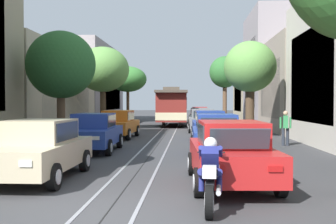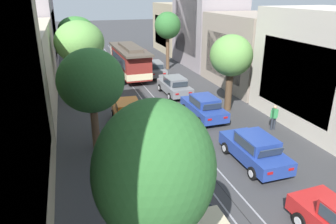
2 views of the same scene
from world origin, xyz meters
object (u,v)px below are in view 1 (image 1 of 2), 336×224
object	(u,v)px
parked_car_blue_second_left	(94,132)
parked_car_red_near_right	(231,153)
parked_car_blue_mid_right	(209,125)
street_tree_kerb_left_fourth	(128,79)
parked_car_grey_fourth_right	(202,120)
street_tree_kerb_left_second	(61,65)
street_tree_kerb_left_mid	(103,70)
street_tree_kerb_right_second	(250,68)
parked_car_grey_fifth_right	(200,117)
street_tree_kerb_right_mid	(225,73)
parked_car_blue_second_right	(216,134)
motorcycle_with_rider	(210,175)
parked_car_orange_mid_left	(118,124)
cable_car_trolley	(172,107)
parked_car_red_sixth_right	(200,115)
pedestrian_on_left_pavement	(285,126)
parked_car_beige_near_left	(39,149)

from	to	relation	value
parked_car_blue_second_left	parked_car_red_near_right	distance (m)	8.30
parked_car_blue_mid_right	street_tree_kerb_left_fourth	size ratio (longest dim) A/B	0.76
parked_car_red_near_right	parked_car_grey_fourth_right	xyz separation A→B (m)	(-0.12, 18.15, 0.00)
street_tree_kerb_left_second	street_tree_kerb_left_mid	distance (m)	10.05
parked_car_blue_mid_right	street_tree_kerb_right_second	size ratio (longest dim) A/B	0.79
parked_car_blue_second_left	parked_car_grey_fifth_right	distance (m)	18.82
parked_car_grey_fifth_right	street_tree_kerb_right_mid	distance (m)	5.34
parked_car_blue_second_right	street_tree_kerb_right_second	bearing A→B (deg)	71.99
parked_car_grey_fourth_right	parked_car_grey_fifth_right	world-z (taller)	same
parked_car_red_near_right	street_tree_kerb_left_second	bearing A→B (deg)	126.52
parked_car_blue_mid_right	motorcycle_with_rider	size ratio (longest dim) A/B	2.21
parked_car_orange_mid_left	cable_car_trolley	world-z (taller)	cable_car_trolley
parked_car_orange_mid_left	parked_car_red_near_right	xyz separation A→B (m)	(5.11, -13.01, 0.00)
parked_car_grey_fourth_right	parked_car_red_sixth_right	world-z (taller)	same
parked_car_red_near_right	parked_car_blue_mid_right	world-z (taller)	same
parked_car_grey_fifth_right	parked_car_grey_fourth_right	bearing A→B (deg)	-90.12
street_tree_kerb_left_fourth	pedestrian_on_left_pavement	size ratio (longest dim) A/B	3.50
parked_car_blue_second_left	cable_car_trolley	distance (m)	18.58
parked_car_red_near_right	street_tree_kerb_left_fourth	distance (m)	32.46
parked_car_blue_mid_right	parked_car_red_sixth_right	distance (m)	18.54
parked_car_red_sixth_right	street_tree_kerb_left_fourth	world-z (taller)	street_tree_kerb_left_fourth
street_tree_kerb_left_second	parked_car_orange_mid_left	bearing A→B (deg)	50.62
motorcycle_with_rider	pedestrian_on_left_pavement	size ratio (longest dim) A/B	1.21
parked_car_beige_near_left	parked_car_red_near_right	bearing A→B (deg)	-5.88
parked_car_grey_fourth_right	street_tree_kerb_right_second	size ratio (longest dim) A/B	0.79
parked_car_beige_near_left	street_tree_kerb_left_fourth	xyz separation A→B (m)	(-2.32, 30.89, 3.61)
parked_car_beige_near_left	street_tree_kerb_left_mid	bearing A→B (deg)	97.24
cable_car_trolley	parked_car_red_sixth_right	bearing A→B (deg)	67.15
parked_car_blue_second_right	street_tree_kerb_right_mid	bearing A→B (deg)	84.15
parked_car_orange_mid_left	parked_car_blue_second_right	xyz separation A→B (m)	(5.14, -6.99, 0.00)
parked_car_grey_fourth_right	cable_car_trolley	distance (m)	7.34
parked_car_red_sixth_right	street_tree_kerb_left_fourth	distance (m)	8.20
street_tree_kerb_left_fourth	street_tree_kerb_right_second	world-z (taller)	street_tree_kerb_left_fourth
parked_car_beige_near_left	cable_car_trolley	world-z (taller)	cable_car_trolley
street_tree_kerb_right_mid	parked_car_blue_second_left	bearing A→B (deg)	-109.10
parked_car_red_sixth_right	street_tree_kerb_right_second	size ratio (longest dim) A/B	0.79
street_tree_kerb_left_second	cable_car_trolley	world-z (taller)	street_tree_kerb_left_second
parked_car_orange_mid_left	pedestrian_on_left_pavement	distance (m)	9.38
parked_car_red_sixth_right	street_tree_kerb_left_fourth	bearing A→B (deg)	177.53
cable_car_trolley	pedestrian_on_left_pavement	size ratio (longest dim) A/B	5.58
parked_car_grey_fifth_right	cable_car_trolley	xyz separation A→B (m)	(-2.43, 0.22, 0.86)
street_tree_kerb_left_fourth	pedestrian_on_left_pavement	xyz separation A→B (m)	(10.85, -22.07, -3.48)
parked_car_beige_near_left	parked_car_blue_mid_right	distance (m)	13.08
parked_car_blue_second_right	parked_car_grey_fourth_right	world-z (taller)	same
parked_car_blue_second_right	motorcycle_with_rider	bearing A→B (deg)	-94.46
street_tree_kerb_left_second	street_tree_kerb_right_mid	distance (m)	19.94
parked_car_orange_mid_left	parked_car_grey_fourth_right	size ratio (longest dim) A/B	1.01
street_tree_kerb_right_second	parked_car_grey_fifth_right	bearing A→B (deg)	102.68
parked_car_grey_fifth_right	street_tree_kerb_right_second	size ratio (longest dim) A/B	0.80
parked_car_red_near_right	street_tree_kerb_left_mid	distance (m)	21.82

